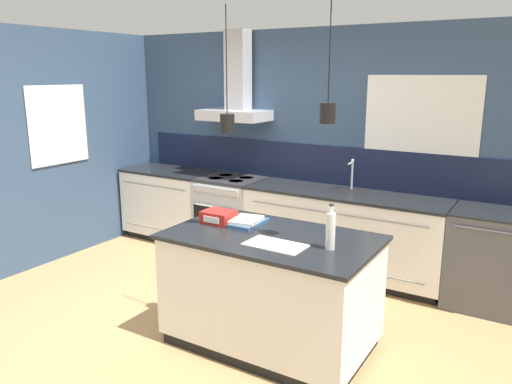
{
  "coord_description": "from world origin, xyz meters",
  "views": [
    {
      "loc": [
        2.43,
        -3.09,
        2.12
      ],
      "look_at": [
        0.11,
        0.72,
        1.05
      ],
      "focal_mm": 35.0,
      "sensor_mm": 36.0,
      "label": 1
    }
  ],
  "objects_px": {
    "dishwasher": "(485,259)",
    "bottle_on_island": "(331,230)",
    "book_stack": "(247,222)",
    "red_supply_box": "(219,217)",
    "oven_range": "(231,215)"
  },
  "relations": [
    {
      "from": "book_stack",
      "to": "red_supply_box",
      "type": "bearing_deg",
      "value": -163.66
    },
    {
      "from": "oven_range",
      "to": "book_stack",
      "type": "xyz_separation_m",
      "value": [
        1.17,
        -1.49,
        0.48
      ]
    },
    {
      "from": "oven_range",
      "to": "book_stack",
      "type": "bearing_deg",
      "value": -51.75
    },
    {
      "from": "book_stack",
      "to": "bottle_on_island",
      "type": "bearing_deg",
      "value": -12.87
    },
    {
      "from": "dishwasher",
      "to": "bottle_on_island",
      "type": "bearing_deg",
      "value": -116.55
    },
    {
      "from": "bottle_on_island",
      "to": "red_supply_box",
      "type": "distance_m",
      "value": 1.05
    },
    {
      "from": "dishwasher",
      "to": "book_stack",
      "type": "xyz_separation_m",
      "value": [
        -1.64,
        -1.49,
        0.48
      ]
    },
    {
      "from": "oven_range",
      "to": "red_supply_box",
      "type": "relative_size",
      "value": 3.56
    },
    {
      "from": "dishwasher",
      "to": "bottle_on_island",
      "type": "xyz_separation_m",
      "value": [
        -0.84,
        -1.67,
        0.59
      ]
    },
    {
      "from": "dishwasher",
      "to": "red_supply_box",
      "type": "xyz_separation_m",
      "value": [
        -1.88,
        -1.56,
        0.51
      ]
    },
    {
      "from": "dishwasher",
      "to": "book_stack",
      "type": "bearing_deg",
      "value": -137.72
    },
    {
      "from": "oven_range",
      "to": "dishwasher",
      "type": "height_order",
      "value": "same"
    },
    {
      "from": "book_stack",
      "to": "red_supply_box",
      "type": "xyz_separation_m",
      "value": [
        -0.24,
        -0.07,
        0.02
      ]
    },
    {
      "from": "bottle_on_island",
      "to": "red_supply_box",
      "type": "bearing_deg",
      "value": 173.77
    },
    {
      "from": "bottle_on_island",
      "to": "oven_range",
      "type": "bearing_deg",
      "value": 139.78
    }
  ]
}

